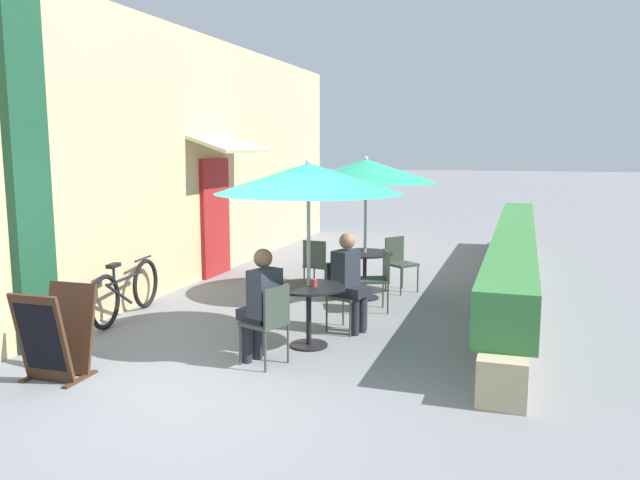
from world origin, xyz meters
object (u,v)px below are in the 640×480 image
(coffee_cup_near, at_px, (314,283))
(cafe_chair_mid_right, at_px, (399,259))
(cafe_chair_near_right, at_px, (342,290))
(patio_table_mid, at_px, (365,264))
(cafe_chair_mid_back, at_px, (317,262))
(bicycle_leaning, at_px, (126,291))
(seated_patron_near_left, at_px, (261,301))
(patio_table_near, at_px, (309,301))
(menu_board, at_px, (56,334))
(cafe_chair_near_left, at_px, (269,318))
(seated_patron_near_right, at_px, (349,278))
(cafe_chair_mid_left, at_px, (378,275))
(patio_umbrella_near, at_px, (308,178))
(patio_umbrella_mid, at_px, (366,171))

(coffee_cup_near, bearing_deg, cafe_chair_mid_right, 83.14)
(cafe_chair_near_right, height_order, patio_table_mid, cafe_chair_near_right)
(cafe_chair_mid_back, distance_m, bicycle_leaning, 2.92)
(patio_table_mid, height_order, cafe_chair_mid_back, cafe_chair_mid_back)
(seated_patron_near_left, xyz_separation_m, cafe_chair_mid_right, (0.73, 3.83, -0.17))
(patio_table_near, distance_m, patio_table_mid, 2.46)
(coffee_cup_near, bearing_deg, bicycle_leaning, 172.05)
(patio_table_mid, bearing_deg, menu_board, -116.60)
(cafe_chair_near_right, bearing_deg, patio_table_mid, -156.09)
(cafe_chair_near_right, bearing_deg, menu_board, -22.63)
(seated_patron_near_left, bearing_deg, bicycle_leaning, 85.43)
(patio_table_near, xyz_separation_m, seated_patron_near_left, (-0.29, -0.71, 0.15))
(cafe_chair_near_left, distance_m, seated_patron_near_right, 1.54)
(cafe_chair_mid_left, bearing_deg, seated_patron_near_right, 150.26)
(patio_table_near, xyz_separation_m, coffee_cup_near, (0.07, -0.01, 0.22))
(cafe_chair_mid_right, bearing_deg, cafe_chair_mid_back, -24.28)
(patio_umbrella_near, height_order, seated_patron_near_left, patio_umbrella_near)
(patio_table_near, height_order, patio_table_mid, same)
(seated_patron_near_right, distance_m, cafe_chair_mid_left, 1.10)
(cafe_chair_mid_right, bearing_deg, patio_table_near, 28.89)
(cafe_chair_near_left, bearing_deg, coffee_cup_near, 0.74)
(patio_umbrella_near, relative_size, cafe_chair_near_left, 2.49)
(patio_table_near, xyz_separation_m, cafe_chair_mid_left, (0.41, 1.79, -0.02))
(patio_table_near, relative_size, seated_patron_near_left, 0.68)
(patio_table_mid, xyz_separation_m, cafe_chair_mid_right, (0.40, 0.66, -0.02))
(patio_table_near, height_order, bicycle_leaning, bicycle_leaning)
(cafe_chair_mid_left, xyz_separation_m, cafe_chair_mid_right, (0.03, 1.33, 0.00))
(patio_table_mid, relative_size, bicycle_leaning, 0.47)
(cafe_chair_mid_left, distance_m, cafe_chair_mid_right, 1.33)
(seated_patron_near_right, xyz_separation_m, cafe_chair_mid_back, (-1.01, 1.77, -0.17))
(patio_table_near, xyz_separation_m, bicycle_leaning, (-2.75, 0.39, -0.17))
(cafe_chair_mid_back, distance_m, menu_board, 4.43)
(cafe_chair_mid_left, distance_m, cafe_chair_mid_back, 1.33)
(patio_umbrella_near, bearing_deg, patio_umbrella_mid, 88.93)
(patio_table_near, xyz_separation_m, menu_board, (-2.06, -1.74, -0.09))
(patio_table_near, relative_size, patio_umbrella_mid, 0.39)
(patio_umbrella_near, xyz_separation_m, patio_table_mid, (0.05, 2.46, -1.41))
(patio_umbrella_mid, relative_size, bicycle_leaning, 1.20)
(coffee_cup_near, height_order, patio_umbrella_mid, patio_umbrella_mid)
(cafe_chair_near_left, bearing_deg, patio_umbrella_mid, 15.35)
(cafe_chair_near_left, xyz_separation_m, bicycle_leaning, (-2.57, 1.13, -0.15))
(patio_umbrella_near, xyz_separation_m, patio_umbrella_mid, (0.05, 2.46, 0.00))
(cafe_chair_mid_left, relative_size, bicycle_leaning, 0.48)
(patio_table_near, bearing_deg, cafe_chair_mid_back, 106.21)
(cafe_chair_mid_left, height_order, menu_board, menu_board)
(patio_table_near, distance_m, cafe_chair_mid_back, 2.58)
(cafe_chair_near_left, distance_m, bicycle_leaning, 2.81)
(seated_patron_near_right, height_order, coffee_cup_near, seated_patron_near_right)
(patio_umbrella_mid, xyz_separation_m, cafe_chair_mid_back, (-0.77, 0.02, -1.43))
(patio_table_near, height_order, patio_umbrella_mid, patio_umbrella_mid)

